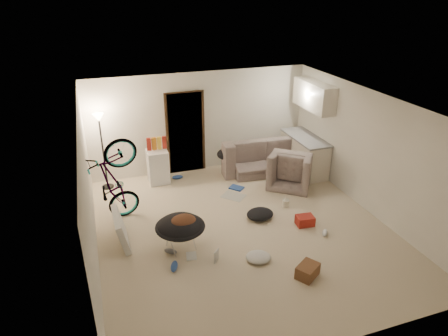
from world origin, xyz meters
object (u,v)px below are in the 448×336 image
object	(u,v)px
floor_lamp	(101,135)
drink_case_a	(308,271)
tv_box	(121,229)
bicycle	(116,200)
saucer_chair	(180,230)
juicer	(286,202)
sofa	(263,157)
armchair	(292,171)
drink_case_b	(305,221)
mini_fridge	(158,166)
kitchen_counter	(304,155)

from	to	relation	value
floor_lamp	drink_case_a	distance (m)	5.33
floor_lamp	tv_box	distance (m)	2.58
bicycle	saucer_chair	xyz separation A→B (m)	(1.00, -1.30, -0.11)
drink_case_a	juicer	size ratio (longest dim) A/B	1.81
sofa	bicycle	world-z (taller)	bicycle
armchair	drink_case_b	world-z (taller)	armchair
armchair	mini_fridge	distance (m)	3.21
drink_case_b	mini_fridge	bearing A→B (deg)	136.40
drink_case_a	kitchen_counter	bearing A→B (deg)	29.24
bicycle	juicer	size ratio (longest dim) A/B	8.72
drink_case_b	saucer_chair	bearing A→B (deg)	-175.11
bicycle	tv_box	xyz separation A→B (m)	(0.00, -0.79, -0.18)
tv_box	drink_case_b	xyz separation A→B (m)	(3.52, -0.56, -0.20)
drink_case_b	juicer	size ratio (longest dim) A/B	1.61
armchair	tv_box	xyz separation A→B (m)	(-4.12, -1.18, -0.02)
floor_lamp	drink_case_a	world-z (taller)	floor_lamp
saucer_chair	tv_box	distance (m)	1.13
kitchen_counter	sofa	bearing A→B (deg)	154.48
sofa	juicer	xyz separation A→B (m)	(-0.30, -1.94, -0.24)
kitchen_counter	armchair	size ratio (longest dim) A/B	1.54
sofa	tv_box	size ratio (longest dim) A/B	2.46
armchair	juicer	world-z (taller)	armchair
kitchen_counter	saucer_chair	xyz separation A→B (m)	(-3.73, -2.24, -0.06)
sofa	bicycle	size ratio (longest dim) A/B	1.21
kitchen_counter	mini_fridge	xyz separation A→B (m)	(-3.63, 0.55, -0.03)
armchair	mini_fridge	bearing A→B (deg)	18.40
saucer_chair	kitchen_counter	bearing A→B (deg)	30.95
armchair	bicycle	world-z (taller)	bicycle
sofa	drink_case_a	distance (m)	4.24
bicycle	tv_box	size ratio (longest dim) A/B	2.03
sofa	tv_box	distance (m)	4.37
bicycle	drink_case_a	xyz separation A→B (m)	(2.79, -2.73, -0.37)
drink_case_a	bicycle	bearing A→B (deg)	102.73
floor_lamp	sofa	world-z (taller)	floor_lamp
floor_lamp	mini_fridge	bearing A→B (deg)	-4.76
armchair	bicycle	size ratio (longest dim) A/B	0.53
bicycle	juicer	bearing A→B (deg)	-107.60
mini_fridge	saucer_chair	size ratio (longest dim) A/B	0.91
saucer_chair	tv_box	xyz separation A→B (m)	(-1.00, 0.52, -0.08)
saucer_chair	floor_lamp	bearing A→B (deg)	110.88
floor_lamp	tv_box	xyz separation A→B (m)	(0.10, -2.37, -1.01)
sofa	mini_fridge	distance (m)	2.69
floor_lamp	drink_case_b	world-z (taller)	floor_lamp
drink_case_a	drink_case_b	bearing A→B (deg)	29.45
tv_box	kitchen_counter	bearing A→B (deg)	19.14
tv_box	drink_case_b	distance (m)	3.57
armchair	bicycle	xyz separation A→B (m)	(-4.12, -0.39, 0.17)
kitchen_counter	saucer_chair	world-z (taller)	kitchen_counter
juicer	drink_case_a	bearing A→B (deg)	-107.84
tv_box	armchair	bearing A→B (deg)	15.15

